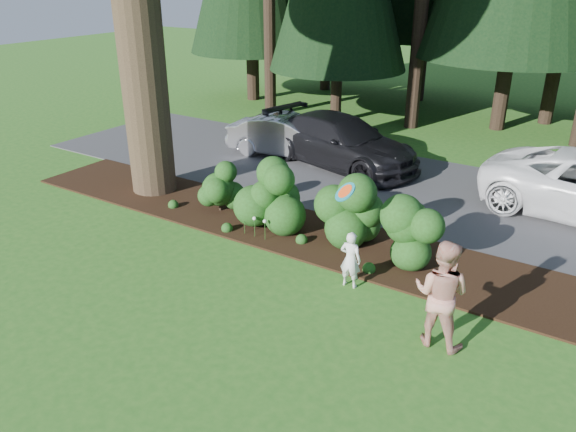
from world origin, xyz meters
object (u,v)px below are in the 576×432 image
object	(u,v)px
child	(350,260)
frisbee	(345,192)
car_silver_wagon	(289,136)
car_dark_suv	(340,141)
adult	(441,294)

from	to	relation	value
child	frisbee	xyz separation A→B (m)	(-0.21, 0.04, 1.39)
car_silver_wagon	child	world-z (taller)	car_silver_wagon
car_silver_wagon	child	distance (m)	8.64
car_dark_suv	adult	xyz separation A→B (m)	(5.85, -7.47, 0.14)
child	adult	size ratio (longest dim) A/B	0.62
child	car_silver_wagon	bearing A→B (deg)	-52.78
child	car_dark_suv	bearing A→B (deg)	-64.24
car_dark_suv	child	world-z (taller)	car_dark_suv
car_silver_wagon	frisbee	xyz separation A→B (m)	(5.46, -6.48, 1.28)
car_dark_suv	child	xyz separation A→B (m)	(3.74, -6.59, -0.22)
child	adult	world-z (taller)	adult
child	adult	xyz separation A→B (m)	(2.11, -0.88, 0.37)
car_silver_wagon	adult	world-z (taller)	adult
car_silver_wagon	adult	xyz separation A→B (m)	(7.78, -7.39, 0.25)
car_dark_suv	frisbee	world-z (taller)	frisbee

